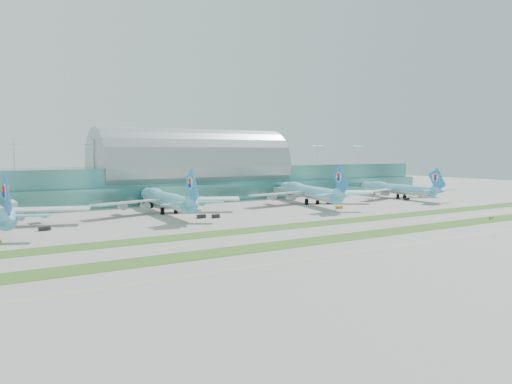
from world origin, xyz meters
TOP-DOWN VIEW (x-y plane):
  - ground at (0.00, 0.00)m, footprint 700.00×700.00m
  - terminal at (0.01, 128.79)m, footprint 340.00×69.10m
  - grass_strip_near at (0.00, -28.00)m, footprint 420.00×12.00m
  - grass_strip_far at (0.00, 2.00)m, footprint 420.00×12.00m
  - taxiline_a at (0.00, -48.00)m, footprint 420.00×0.35m
  - taxiline_b at (0.00, -14.00)m, footprint 420.00×0.35m
  - taxiline_c at (0.00, 18.00)m, footprint 420.00×0.35m
  - taxiline_d at (0.00, 40.00)m, footprint 420.00×0.35m
  - airliner_b at (-42.43, 67.69)m, footprint 71.34×81.24m
  - airliner_c at (40.82, 64.92)m, footprint 71.66×82.62m
  - airliner_d at (108.72, 62.63)m, footprint 62.97×71.60m
  - gse_b at (-100.45, 41.81)m, footprint 4.21×2.60m
  - gse_c at (-30.66, 39.44)m, footprint 3.41×1.98m
  - gse_d at (-36.43, 42.01)m, footprint 3.93×1.82m
  - gse_e at (39.46, 37.87)m, footprint 3.59×2.22m
  - gse_f at (50.25, 57.17)m, footprint 4.33×2.30m
  - gse_g at (102.08, 48.62)m, footprint 3.74×1.85m
  - gse_h at (128.92, 59.87)m, footprint 3.23×2.12m
  - taxiway_sign_east at (67.43, -27.88)m, footprint 2.49×0.37m

SIDE VIEW (x-z plane):
  - ground at x=0.00m, z-range 0.00..0.00m
  - taxiline_a at x=0.00m, z-range 0.00..0.01m
  - taxiline_b at x=0.00m, z-range 0.00..0.01m
  - taxiline_c at x=0.00m, z-range 0.00..0.01m
  - taxiline_d at x=0.00m, z-range 0.00..0.01m
  - grass_strip_near at x=0.00m, z-range 0.00..0.08m
  - grass_strip_far at x=0.00m, z-range 0.00..0.08m
  - taxiway_sign_east at x=67.43m, z-range -0.01..1.04m
  - gse_g at x=102.08m, z-range 0.00..1.39m
  - gse_h at x=128.92m, z-range 0.00..1.41m
  - gse_e at x=39.46m, z-range 0.00..1.41m
  - gse_b at x=-100.45m, z-range 0.00..1.49m
  - gse_f at x=50.25m, z-range 0.00..1.56m
  - gse_c at x=-30.66m, z-range 0.00..1.63m
  - gse_d at x=-36.43m, z-range 0.00..1.63m
  - airliner_d at x=108.72m, z-range -3.77..15.93m
  - airliner_b at x=-42.43m, z-range -4.28..18.07m
  - airliner_c at x=40.82m, z-range -4.40..18.59m
  - terminal at x=0.01m, z-range -3.77..32.23m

